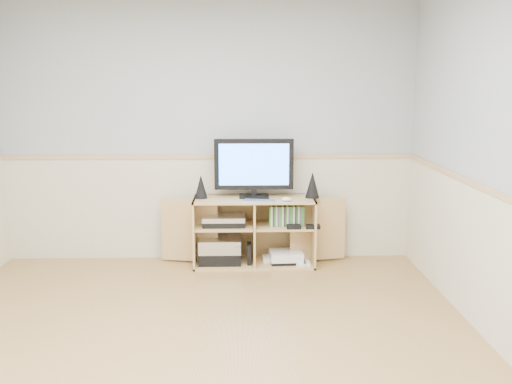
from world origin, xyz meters
TOP-DOWN VIEW (x-y plane):
  - room at (-0.06, 0.12)m, footprint 4.04×4.54m
  - media_cabinet at (0.44, 2.06)m, footprint 1.80×0.43m
  - monitor at (0.44, 2.05)m, footprint 0.75×0.18m
  - speaker_left at (-0.06, 2.02)m, footprint 0.12×0.12m
  - speaker_right at (0.99, 2.02)m, footprint 0.14×0.14m
  - keyboard at (0.48, 1.86)m, footprint 0.30×0.16m
  - mouse at (0.73, 1.86)m, footprint 0.11×0.09m
  - av_components at (0.13, 2.00)m, footprint 0.50×0.30m
  - game_consoles at (0.73, 1.99)m, footprint 0.45×0.30m
  - game_cases at (0.75, 1.98)m, footprint 0.33×0.13m
  - wall_outlet at (1.00, 2.23)m, footprint 0.12×0.03m

SIDE VIEW (x-z plane):
  - game_consoles at x=0.73m, z-range 0.02..0.13m
  - av_components at x=0.13m, z-range -0.01..0.45m
  - media_cabinet at x=0.44m, z-range 0.01..0.66m
  - game_cases at x=0.75m, z-range 0.39..0.58m
  - wall_outlet at x=1.00m, z-range 0.54..0.66m
  - keyboard at x=0.48m, z-range 0.65..0.66m
  - mouse at x=0.73m, z-range 0.65..0.69m
  - speaker_left at x=-0.06m, z-range 0.65..0.87m
  - speaker_right at x=0.99m, z-range 0.65..0.90m
  - monitor at x=0.44m, z-range 0.67..1.23m
  - room at x=-0.06m, z-range -0.05..2.49m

